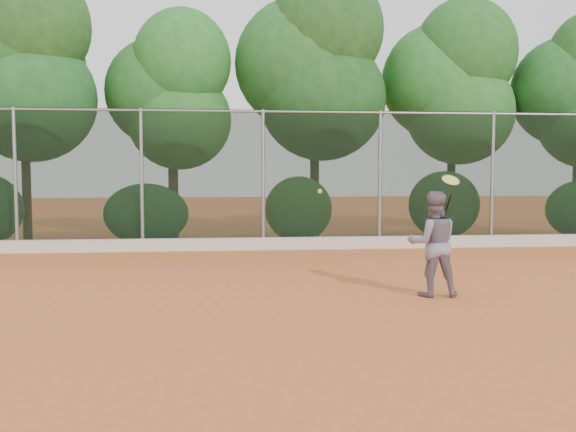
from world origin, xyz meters
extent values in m
plane|color=#C9662F|center=(0.00, 0.00, 0.00)|extent=(80.00, 80.00, 0.00)
cube|color=beige|center=(0.00, 6.82, 0.15)|extent=(24.00, 0.20, 0.30)
imported|color=slate|center=(2.24, 0.58, 0.83)|extent=(0.86, 0.69, 1.66)
cube|color=black|center=(0.00, 7.00, 1.75)|extent=(24.00, 0.01, 3.50)
cylinder|color=gray|center=(0.00, 7.00, 3.45)|extent=(24.00, 0.06, 0.06)
cylinder|color=gray|center=(-6.00, 7.00, 1.75)|extent=(0.09, 0.09, 3.50)
cylinder|color=gray|center=(-3.00, 7.00, 1.75)|extent=(0.09, 0.09, 3.50)
cylinder|color=gray|center=(0.00, 7.00, 1.75)|extent=(0.09, 0.09, 3.50)
cylinder|color=gray|center=(3.00, 7.00, 1.75)|extent=(0.09, 0.09, 3.50)
cylinder|color=gray|center=(6.00, 7.00, 1.75)|extent=(0.09, 0.09, 3.50)
cylinder|color=#3D2617|center=(-6.30, 8.90, 1.45)|extent=(0.24, 0.24, 2.90)
ellipsoid|color=#296D29|center=(-6.10, 8.80, 3.90)|extent=(3.50, 2.90, 3.40)
ellipsoid|color=#276326|center=(-6.60, 9.10, 4.90)|extent=(3.80, 3.10, 3.70)
ellipsoid|color=#316627|center=(-6.00, 8.70, 5.80)|extent=(3.10, 2.60, 3.20)
cylinder|color=#472D1B|center=(-2.40, 9.30, 1.20)|extent=(0.28, 0.28, 2.40)
ellipsoid|color=#235C1F|center=(-2.20, 9.20, 3.40)|extent=(2.90, 2.40, 2.80)
ellipsoid|color=#1D531C|center=(-2.70, 9.50, 4.20)|extent=(3.20, 2.70, 3.10)
ellipsoid|color=#216122|center=(-2.10, 9.00, 5.00)|extent=(2.70, 2.30, 2.90)
cylinder|color=#3E2417|center=(1.60, 9.00, 1.50)|extent=(0.26, 0.26, 3.00)
ellipsoid|color=#296225|center=(1.80, 8.90, 4.00)|extent=(3.60, 3.00, 3.50)
ellipsoid|color=#2F742C|center=(1.30, 9.20, 5.00)|extent=(3.90, 3.20, 3.80)
ellipsoid|color=#2F6325|center=(1.90, 8.80, 5.90)|extent=(3.20, 2.70, 3.30)
cylinder|color=#3A2216|center=(5.70, 9.20, 1.35)|extent=(0.24, 0.24, 2.70)
ellipsoid|color=#21591E|center=(5.90, 9.10, 3.70)|extent=(3.20, 2.70, 3.10)
ellipsoid|color=#216323|center=(5.40, 9.40, 4.60)|extent=(3.50, 2.90, 3.40)
ellipsoid|color=#1C511B|center=(6.00, 9.00, 5.40)|extent=(3.00, 2.50, 3.10)
ellipsoid|color=#2A6F2A|center=(9.10, 9.00, 4.30)|extent=(3.30, 2.80, 3.20)
ellipsoid|color=#2A6B28|center=(-3.00, 7.80, 0.85)|extent=(2.20, 1.16, 1.60)
ellipsoid|color=#3A752C|center=(1.00, 7.80, 0.95)|extent=(1.80, 1.04, 1.76)
ellipsoid|color=#2F6225|center=(5.00, 7.80, 1.05)|extent=(2.00, 1.10, 1.84)
cylinder|color=black|center=(2.46, 0.50, 1.47)|extent=(0.06, 0.22, 0.29)
torus|color=black|center=(2.46, 0.44, 1.82)|extent=(0.35, 0.31, 0.20)
cylinder|color=#C2D83F|center=(2.46, 0.44, 1.82)|extent=(0.30, 0.26, 0.16)
sphere|color=#B5DE32|center=(0.54, 1.17, 1.64)|extent=(0.07, 0.07, 0.07)
camera|label=1|loc=(-1.06, -9.11, 1.96)|focal=40.00mm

